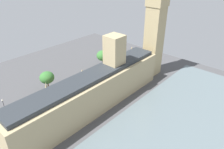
# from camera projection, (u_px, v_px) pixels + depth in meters

# --- Properties ---
(ground_plane) EXTENTS (143.15, 143.15, 0.00)m
(ground_plane) POSITION_uv_depth(u_px,v_px,m) (90.00, 105.00, 89.55)
(ground_plane) COLOR #4C4C4F
(river_thames) EXTENTS (43.23, 128.84, 0.25)m
(river_thames) POSITION_uv_depth(u_px,v_px,m) (163.00, 148.00, 68.95)
(river_thames) COLOR slate
(river_thames) RESTS_ON ground
(parliament_building) EXTENTS (12.47, 73.09, 28.03)m
(parliament_building) POSITION_uv_depth(u_px,v_px,m) (95.00, 89.00, 85.21)
(parliament_building) COLOR tan
(parliament_building) RESTS_ON ground
(clock_tower) EXTENTS (8.64, 8.64, 58.27)m
(clock_tower) POSITION_uv_depth(u_px,v_px,m) (156.00, 17.00, 101.73)
(clock_tower) COLOR tan
(clock_tower) RESTS_ON ground
(car_silver_corner) EXTENTS (2.28, 4.45, 1.74)m
(car_silver_corner) POSITION_uv_depth(u_px,v_px,m) (105.00, 76.00, 110.27)
(car_silver_corner) COLOR #B7B7BC
(car_silver_corner) RESTS_ON ground
(car_blue_far_end) EXTENTS (2.07, 4.70, 1.74)m
(car_blue_far_end) POSITION_uv_depth(u_px,v_px,m) (78.00, 85.00, 102.35)
(car_blue_far_end) COLOR navy
(car_blue_far_end) RESTS_ON ground
(double_decker_bus_opposite_hall) EXTENTS (2.84, 10.55, 4.75)m
(double_decker_bus_opposite_hall) POSITION_uv_depth(u_px,v_px,m) (57.00, 97.00, 90.04)
(double_decker_bus_opposite_hall) COLOR #B20C0F
(double_decker_bus_opposite_hall) RESTS_ON ground
(pedestrian_by_river_gate) EXTENTS (0.59, 0.67, 1.66)m
(pedestrian_by_river_gate) POSITION_uv_depth(u_px,v_px,m) (114.00, 79.00, 107.80)
(pedestrian_by_river_gate) COLOR black
(pedestrian_by_river_gate) RESTS_ON ground
(pedestrian_kerbside) EXTENTS (0.70, 0.67, 1.68)m
(pedestrian_kerbside) POSITION_uv_depth(u_px,v_px,m) (111.00, 80.00, 107.12)
(pedestrian_kerbside) COLOR navy
(pedestrian_kerbside) RESTS_ON ground
(plane_tree_trailing) EXTENTS (6.98, 6.98, 9.53)m
(plane_tree_trailing) POSITION_uv_depth(u_px,v_px,m) (103.00, 56.00, 119.94)
(plane_tree_trailing) COLOR brown
(plane_tree_trailing) RESTS_ON ground
(plane_tree_near_tower) EXTENTS (6.66, 6.66, 9.62)m
(plane_tree_near_tower) POSITION_uv_depth(u_px,v_px,m) (47.00, 78.00, 96.93)
(plane_tree_near_tower) COLOR brown
(plane_tree_near_tower) RESTS_ON ground
(street_lamp_leading) EXTENTS (0.56, 0.56, 5.76)m
(street_lamp_leading) POSITION_uv_depth(u_px,v_px,m) (3.00, 103.00, 84.06)
(street_lamp_leading) COLOR black
(street_lamp_leading) RESTS_ON ground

